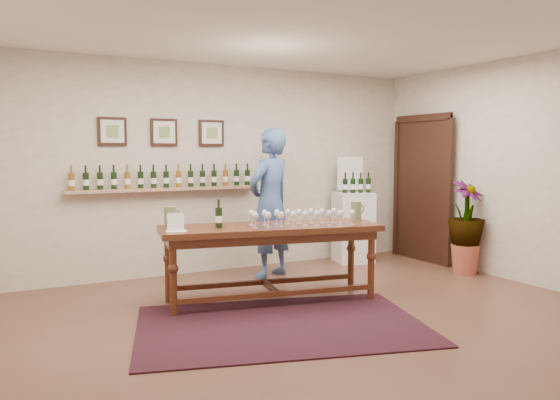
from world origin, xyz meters
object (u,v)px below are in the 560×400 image
person (270,203)px  potted_plant (466,227)px  display_pedestal (353,227)px  tasting_table (271,237)px

person → potted_plant: bearing=132.0°
potted_plant → person: 2.63m
potted_plant → person: (-2.37, 1.09, 0.33)m
display_pedestal → tasting_table: bearing=-146.8°
tasting_table → potted_plant: bearing=10.6°
display_pedestal → potted_plant: potted_plant is taller
tasting_table → person: size_ratio=1.27×
tasting_table → potted_plant: 2.90m
display_pedestal → person: bearing=-168.9°
display_pedestal → person: size_ratio=0.53×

